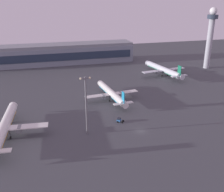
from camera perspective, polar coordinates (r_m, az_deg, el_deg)
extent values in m
plane|color=#424449|center=(112.81, 6.21, -7.58)|extent=(416.00, 416.00, 0.00)
cube|color=gray|center=(228.18, -13.15, 8.58)|extent=(138.63, 22.00, 14.00)
cube|color=#263347|center=(217.09, -12.99, 8.17)|extent=(133.08, 0.40, 6.16)
cube|color=gray|center=(226.65, -13.32, 10.61)|extent=(138.63, 19.80, 2.40)
cylinder|color=#A8A8B2|center=(219.86, 20.44, 10.57)|extent=(4.40, 4.40, 37.97)
cylinder|color=#2D3847|center=(217.58, 21.14, 15.86)|extent=(8.00, 8.00, 3.00)
sphere|color=silver|center=(217.36, 21.28, 16.91)|extent=(5.60, 5.60, 5.60)
cylinder|color=silver|center=(114.60, -22.47, -6.20)|extent=(7.65, 39.14, 4.11)
cone|color=silver|center=(133.15, -20.83, -2.20)|extent=(4.12, 2.94, 3.90)
cube|color=silver|center=(113.75, -22.55, -6.55)|extent=(34.85, 7.47, 0.38)
cylinder|color=slate|center=(112.89, -19.54, -6.76)|extent=(2.72, 4.09, 2.38)
cube|color=orange|center=(115.09, -22.39, -6.71)|extent=(6.95, 36.00, 0.39)
cylinder|color=#333338|center=(126.41, -21.31, -4.45)|extent=(0.30, 0.30, 3.84)
cylinder|color=black|center=(127.20, -21.20, -5.23)|extent=(0.54, 1.22, 1.19)
cylinder|color=#333338|center=(112.58, -21.40, -7.64)|extent=(0.30, 0.30, 3.84)
cylinder|color=black|center=(113.46, -21.27, -8.50)|extent=(0.54, 1.22, 1.19)
cylinder|color=silver|center=(143.77, -0.14, 0.67)|extent=(6.82, 33.94, 3.56)
cone|color=silver|center=(159.77, -2.48, 2.75)|extent=(3.59, 2.57, 3.39)
cone|color=silver|center=(128.15, 2.79, -1.95)|extent=(3.45, 2.92, 3.21)
cube|color=silver|center=(143.02, -0.01, 0.48)|extent=(30.23, 6.64, 0.33)
cube|color=silver|center=(129.58, 2.47, -1.59)|extent=(10.48, 3.24, 0.33)
cube|color=#1984B2|center=(128.76, 2.44, -0.37)|extent=(0.57, 3.01, 6.09)
cylinder|color=slate|center=(141.58, -1.95, -0.04)|extent=(2.38, 3.56, 2.06)
cylinder|color=slate|center=(145.08, 1.89, 0.49)|extent=(2.38, 3.56, 2.06)
cube|color=#1984B2|center=(144.12, -0.14, 0.30)|extent=(6.20, 31.22, 0.34)
cylinder|color=#333338|center=(153.87, -1.60, 1.38)|extent=(0.26, 0.26, 3.33)
cylinder|color=black|center=(154.43, -1.59, 0.80)|extent=(0.47, 1.06, 1.03)
cylinder|color=#333338|center=(141.63, -0.58, -0.37)|extent=(0.26, 0.26, 3.33)
cylinder|color=black|center=(142.24, -0.58, -1.00)|extent=(0.47, 1.06, 1.03)
cylinder|color=#333338|center=(143.04, 0.97, -0.16)|extent=(0.26, 0.26, 3.33)
cylinder|color=black|center=(143.64, 0.96, -0.78)|extent=(0.47, 1.06, 1.03)
cylinder|color=silver|center=(192.82, 11.07, 5.73)|extent=(9.53, 38.61, 4.06)
cone|color=silver|center=(209.36, 7.89, 7.11)|extent=(4.18, 3.09, 3.85)
cone|color=silver|center=(176.95, 14.85, 4.05)|extent=(4.04, 3.48, 3.65)
cube|color=silver|center=(192.04, 11.25, 5.59)|extent=(34.42, 9.13, 0.37)
cube|color=silver|center=(178.40, 14.46, 4.29)|extent=(11.99, 4.22, 0.37)
cube|color=#146B4C|center=(177.78, 14.49, 5.33)|extent=(0.81, 3.43, 6.94)
cylinder|color=slate|center=(189.00, 9.76, 5.21)|extent=(2.88, 4.14, 2.35)
cylinder|color=slate|center=(195.58, 12.65, 5.53)|extent=(2.88, 4.14, 2.35)
cube|color=#146B4C|center=(193.11, 11.05, 5.41)|extent=(8.69, 35.51, 0.38)
cylinder|color=#333338|center=(203.13, 9.07, 6.07)|extent=(0.30, 0.30, 3.79)
cylinder|color=black|center=(203.61, 9.04, 5.56)|extent=(0.59, 1.22, 1.17)
cylinder|color=#333338|center=(189.91, 10.90, 4.91)|extent=(0.30, 0.30, 3.79)
cylinder|color=black|center=(190.42, 10.86, 4.37)|extent=(0.59, 1.22, 1.17)
cylinder|color=#333338|center=(192.56, 12.06, 5.05)|extent=(0.30, 0.30, 3.79)
cylinder|color=black|center=(193.07, 12.02, 4.51)|extent=(0.59, 1.22, 1.17)
cube|color=#3372BF|center=(119.32, 1.51, -5.30)|extent=(2.34, 2.39, 0.90)
cube|color=#1E232D|center=(118.97, 1.52, -4.95)|extent=(2.10, 2.16, 0.70)
cylinder|color=black|center=(118.94, 1.30, -5.63)|extent=(0.91, 0.76, 0.90)
cylinder|color=black|center=(120.22, 1.52, -5.33)|extent=(0.91, 0.76, 0.90)
cylinder|color=black|center=(118.40, 2.24, -5.77)|extent=(0.91, 0.76, 0.90)
cylinder|color=black|center=(119.69, 2.46, -5.47)|extent=(0.91, 0.76, 0.90)
cylinder|color=slate|center=(105.05, -5.65, -2.29)|extent=(0.70, 0.70, 24.77)
cube|color=slate|center=(101.01, -5.88, 3.87)|extent=(4.80, 0.40, 0.40)
sphere|color=#F9EAB2|center=(100.74, -6.89, 3.78)|extent=(0.90, 0.90, 0.90)
sphere|color=#F9EAB2|center=(101.31, -4.88, 3.96)|extent=(0.90, 0.90, 0.90)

